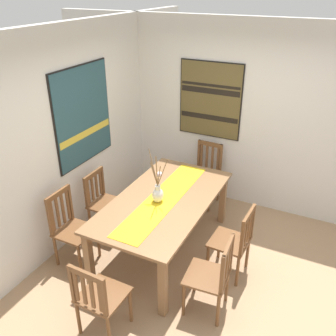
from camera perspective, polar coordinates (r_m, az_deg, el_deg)
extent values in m
cube|color=#A37F5B|center=(4.56, 4.88, -16.25)|extent=(6.40, 6.40, 0.03)
cube|color=silver|center=(4.66, -16.15, 3.90)|extent=(6.40, 0.12, 2.70)
cube|color=silver|center=(5.40, 12.94, 7.46)|extent=(0.12, 6.40, 2.70)
cube|color=#8E6642|center=(4.43, -0.67, -4.97)|extent=(2.00, 1.07, 0.03)
cube|color=#8E6642|center=(3.87, -0.79, -17.99)|extent=(0.08, 0.08, 0.73)
cube|color=#8E6642|center=(5.22, 8.47, -4.86)|extent=(0.08, 0.08, 0.73)
cube|color=#8E6642|center=(4.25, -12.15, -13.72)|extent=(0.08, 0.08, 0.73)
cube|color=#8E6642|center=(5.51, -0.55, -2.67)|extent=(0.08, 0.08, 0.73)
cube|color=gold|center=(4.42, -0.67, -4.74)|extent=(1.84, 0.36, 0.01)
ellipsoid|color=silver|center=(4.32, -1.60, -4.22)|extent=(0.15, 0.13, 0.18)
cylinder|color=silver|center=(4.27, -1.62, -3.03)|extent=(0.07, 0.07, 0.05)
cylinder|color=brown|center=(4.15, -1.41, -1.26)|extent=(0.06, 0.08, 0.30)
cylinder|color=brown|center=(4.21, -2.15, -0.82)|extent=(0.03, 0.10, 0.30)
cylinder|color=brown|center=(4.16, -0.86, -0.77)|extent=(0.03, 0.12, 0.35)
cylinder|color=brown|center=(4.23, -2.19, -0.95)|extent=(0.04, 0.12, 0.27)
cylinder|color=brown|center=(4.09, -1.76, -0.55)|extent=(0.14, 0.07, 0.45)
cylinder|color=brown|center=(4.23, -2.29, 0.13)|extent=(0.10, 0.17, 0.41)
sphere|color=silver|center=(4.24, -1.35, -0.98)|extent=(0.07, 0.07, 0.07)
cube|color=brown|center=(4.58, -14.14, -9.52)|extent=(0.42, 0.42, 0.03)
cylinder|color=brown|center=(4.72, -10.72, -11.23)|extent=(0.04, 0.04, 0.42)
cylinder|color=brown|center=(4.51, -13.48, -13.67)|extent=(0.04, 0.04, 0.42)
cylinder|color=brown|center=(4.92, -14.15, -9.92)|extent=(0.04, 0.04, 0.42)
cylinder|color=brown|center=(4.72, -16.96, -12.17)|extent=(0.04, 0.04, 0.42)
cube|color=brown|center=(4.65, -14.91, -5.12)|extent=(0.04, 0.04, 0.49)
cube|color=brown|center=(4.44, -17.89, -7.28)|extent=(0.04, 0.04, 0.49)
cube|color=brown|center=(4.43, -16.73, -3.84)|extent=(0.38, 0.03, 0.06)
cube|color=brown|center=(4.64, -15.23, -5.53)|extent=(0.04, 0.02, 0.40)
cube|color=brown|center=(4.58, -15.97, -6.06)|extent=(0.04, 0.02, 0.40)
cube|color=brown|center=(4.53, -16.72, -6.61)|extent=(0.04, 0.02, 0.40)
cube|color=brown|center=(4.47, -17.49, -7.17)|extent=(0.04, 0.02, 0.40)
cube|color=brown|center=(3.75, -10.02, -18.77)|extent=(0.43, 0.43, 0.03)
cylinder|color=brown|center=(4.09, -10.27, -18.47)|extent=(0.04, 0.04, 0.42)
cylinder|color=brown|center=(3.93, -5.84, -20.44)|extent=(0.04, 0.04, 0.42)
cylinder|color=brown|center=(3.92, -13.70, -21.60)|extent=(0.04, 0.04, 0.42)
cylinder|color=brown|center=(3.75, -9.14, -23.89)|extent=(0.04, 0.04, 0.42)
cube|color=brown|center=(3.59, -14.62, -16.90)|extent=(0.04, 0.04, 0.43)
cube|color=brown|center=(3.41, -9.83, -19.20)|extent=(0.04, 0.04, 0.43)
cube|color=brown|center=(3.37, -12.62, -15.80)|extent=(0.04, 0.38, 0.06)
cube|color=brown|center=(3.58, -14.05, -17.34)|extent=(0.02, 0.04, 0.34)
cube|color=brown|center=(3.53, -12.88, -17.92)|extent=(0.02, 0.04, 0.34)
cube|color=brown|center=(3.48, -11.67, -18.50)|extent=(0.02, 0.04, 0.34)
cube|color=brown|center=(3.44, -10.42, -19.09)|extent=(0.02, 0.04, 0.34)
cube|color=brown|center=(5.59, 5.53, -1.54)|extent=(0.44, 0.44, 0.03)
cylinder|color=brown|center=(5.50, 6.35, -4.82)|extent=(0.04, 0.04, 0.42)
cylinder|color=brown|center=(5.62, 2.99, -3.88)|extent=(0.04, 0.04, 0.42)
cylinder|color=brown|center=(5.79, 7.80, -3.16)|extent=(0.04, 0.04, 0.42)
cylinder|color=brown|center=(5.91, 4.58, -2.31)|extent=(0.04, 0.04, 0.42)
cube|color=brown|center=(5.57, 8.15, 1.22)|extent=(0.04, 0.04, 0.50)
cube|color=brown|center=(5.69, 4.80, 2.01)|extent=(0.04, 0.04, 0.50)
cube|color=brown|center=(5.53, 6.58, 3.69)|extent=(0.05, 0.38, 0.06)
cube|color=brown|center=(5.59, 7.73, 1.18)|extent=(0.02, 0.04, 0.41)
cube|color=brown|center=(5.62, 6.88, 1.38)|extent=(0.02, 0.04, 0.41)
cube|color=brown|center=(5.65, 6.03, 1.59)|extent=(0.02, 0.04, 0.41)
cube|color=brown|center=(5.68, 5.19, 1.78)|extent=(0.02, 0.04, 0.41)
cube|color=brown|center=(4.35, 9.47, -11.14)|extent=(0.44, 0.44, 0.03)
cylinder|color=brown|center=(4.41, 6.16, -14.09)|extent=(0.04, 0.04, 0.42)
cylinder|color=brown|center=(4.67, 7.93, -11.47)|extent=(0.04, 0.04, 0.42)
cylinder|color=brown|center=(4.33, 10.70, -15.44)|extent=(0.04, 0.04, 0.42)
cylinder|color=brown|center=(4.59, 12.20, -12.68)|extent=(0.04, 0.04, 0.42)
cube|color=brown|center=(4.03, 11.40, -10.64)|extent=(0.04, 0.04, 0.45)
cube|color=brown|center=(4.32, 12.93, -8.00)|extent=(0.04, 0.04, 0.45)
cube|color=brown|center=(4.06, 12.46, -7.07)|extent=(0.38, 0.05, 0.06)
cube|color=brown|center=(4.08, 11.58, -10.47)|extent=(0.04, 0.02, 0.36)
cube|color=brown|center=(4.15, 11.98, -9.78)|extent=(0.04, 0.02, 0.36)
cube|color=brown|center=(4.22, 12.36, -9.11)|extent=(0.04, 0.02, 0.36)
cube|color=brown|center=(4.29, 12.73, -8.46)|extent=(0.04, 0.02, 0.36)
cube|color=brown|center=(5.00, -9.34, -5.56)|extent=(0.42, 0.42, 0.03)
cylinder|color=brown|center=(5.16, -6.35, -7.20)|extent=(0.04, 0.04, 0.42)
cylinder|color=brown|center=(4.92, -8.60, -9.30)|extent=(0.04, 0.04, 0.42)
cylinder|color=brown|center=(5.33, -9.66, -6.18)|extent=(0.04, 0.04, 0.42)
cylinder|color=brown|center=(5.10, -11.98, -8.14)|extent=(0.04, 0.04, 0.42)
cube|color=brown|center=(5.11, -10.14, -1.91)|extent=(0.04, 0.04, 0.43)
cube|color=brown|center=(4.86, -12.58, -3.75)|extent=(0.04, 0.04, 0.43)
cube|color=brown|center=(4.90, -11.52, -0.94)|extent=(0.38, 0.03, 0.06)
cube|color=brown|center=(5.08, -10.40, -2.27)|extent=(0.04, 0.02, 0.34)
cube|color=brown|center=(5.02, -11.01, -2.73)|extent=(0.04, 0.02, 0.34)
cube|color=brown|center=(4.96, -11.62, -3.19)|extent=(0.04, 0.02, 0.34)
cube|color=brown|center=(4.90, -12.26, -3.67)|extent=(0.04, 0.02, 0.34)
cube|color=brown|center=(3.90, 6.02, -16.30)|extent=(0.45, 0.45, 0.03)
cylinder|color=brown|center=(3.97, 2.43, -19.72)|extent=(0.04, 0.04, 0.42)
cylinder|color=brown|center=(4.21, 4.16, -16.36)|extent=(0.04, 0.04, 0.42)
cylinder|color=brown|center=(3.91, 7.76, -21.01)|extent=(0.04, 0.04, 0.42)
cylinder|color=brown|center=(4.15, 9.10, -17.49)|extent=(0.04, 0.04, 0.42)
cube|color=brown|center=(3.58, 8.39, -16.10)|extent=(0.04, 0.04, 0.45)
cube|color=brown|center=(3.85, 9.76, -12.61)|extent=(0.04, 0.04, 0.45)
cube|color=brown|center=(3.58, 9.34, -11.95)|extent=(0.38, 0.06, 0.06)
cube|color=brown|center=(3.64, 8.64, -15.59)|extent=(0.04, 0.02, 0.36)
cube|color=brown|center=(3.72, 9.09, -14.47)|extent=(0.04, 0.02, 0.36)
cube|color=brown|center=(3.80, 9.51, -13.39)|extent=(0.04, 0.02, 0.36)
cube|color=black|center=(4.80, -13.08, 7.98)|extent=(1.06, 0.04, 1.24)
cube|color=#284C56|center=(4.79, -12.87, 7.95)|extent=(1.03, 0.01, 1.21)
cube|color=gold|center=(4.86, -12.54, 5.28)|extent=(1.00, 0.00, 0.09)
cube|color=black|center=(5.44, 6.57, 10.43)|extent=(0.04, 0.94, 1.11)
cube|color=brown|center=(5.42, 6.49, 10.37)|extent=(0.01, 0.91, 1.08)
cube|color=black|center=(5.36, 6.59, 12.61)|extent=(0.00, 0.88, 0.04)
cube|color=black|center=(5.50, 6.33, 7.83)|extent=(0.00, 0.88, 0.07)
cube|color=black|center=(5.38, 6.54, 11.75)|extent=(0.00, 0.88, 0.08)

